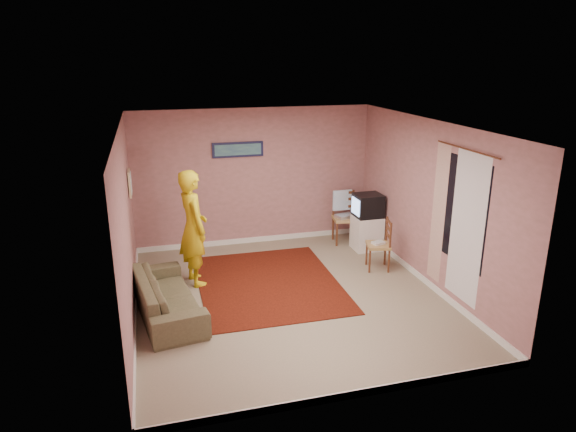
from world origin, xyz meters
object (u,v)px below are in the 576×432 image
object	(u,v)px
chair_a	(345,212)
chair_b	(379,239)
crt_tv	(368,205)
tv_cabinet	(367,233)
person	(193,228)
sofa	(167,296)

from	to	relation	value
chair_a	chair_b	bearing A→B (deg)	-78.63
crt_tv	chair_a	distance (m)	0.57
chair_a	chair_b	size ratio (longest dim) A/B	1.13
crt_tv	chair_b	distance (m)	0.99
tv_cabinet	person	distance (m)	3.38
crt_tv	sofa	world-z (taller)	crt_tv
sofa	person	distance (m)	1.26
chair_a	person	world-z (taller)	person
chair_b	chair_a	bearing A→B (deg)	-162.09
tv_cabinet	chair_a	distance (m)	0.59
chair_b	sofa	bearing A→B (deg)	-64.03
tv_cabinet	chair_a	xyz separation A→B (m)	(-0.27, 0.44, 0.29)
person	chair_b	bearing A→B (deg)	-108.51
chair_a	crt_tv	bearing A→B (deg)	-50.63
crt_tv	person	distance (m)	3.32
tv_cabinet	chair_b	size ratio (longest dim) A/B	1.33
tv_cabinet	person	xyz separation A→B (m)	(-3.26, -0.65, 0.61)
chair_b	person	distance (m)	3.10
sofa	chair_b	bearing A→B (deg)	-87.59
tv_cabinet	crt_tv	distance (m)	0.53
crt_tv	person	bearing A→B (deg)	-169.04
chair_a	sofa	size ratio (longest dim) A/B	0.28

